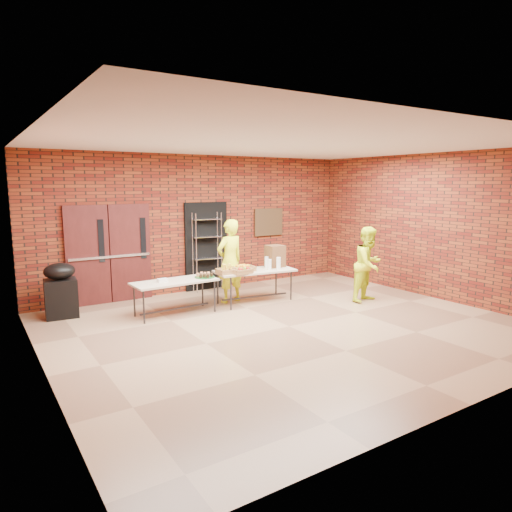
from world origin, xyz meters
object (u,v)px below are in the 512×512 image
at_px(wire_rack, 207,252).
at_px(volunteer_man, 369,264).
at_px(covered_grill, 61,290).
at_px(coffee_dispenser, 275,256).
at_px(table_right, 255,273).
at_px(volunteer_woman, 230,261).
at_px(table_left, 175,284).

bearing_deg(wire_rack, volunteer_man, -39.36).
xyz_separation_m(covered_grill, volunteer_man, (5.84, -2.29, 0.28)).
height_order(coffee_dispenser, volunteer_man, volunteer_man).
xyz_separation_m(wire_rack, table_right, (0.37, -1.53, -0.29)).
height_order(wire_rack, volunteer_woman, wire_rack).
bearing_deg(volunteer_man, covered_grill, 147.10).
bearing_deg(table_left, coffee_dispenser, -1.70).
bearing_deg(coffee_dispenser, covered_grill, 167.42).
bearing_deg(coffee_dispenser, table_right, -173.00).
height_order(table_right, covered_grill, covered_grill).
height_order(covered_grill, volunteer_woman, volunteer_woman).
distance_m(coffee_dispenser, volunteer_man, 2.04).
xyz_separation_m(wire_rack, volunteer_man, (2.48, -2.79, -0.12)).
bearing_deg(covered_grill, volunteer_woman, -6.97).
relative_size(table_left, volunteer_woman, 0.93).
distance_m(table_right, covered_grill, 3.87).
xyz_separation_m(table_right, volunteer_woman, (-0.45, 0.30, 0.25)).
bearing_deg(wire_rack, coffee_dispenser, -48.19).
height_order(wire_rack, table_right, wire_rack).
bearing_deg(wire_rack, table_right, -67.48).
xyz_separation_m(table_left, volunteer_woman, (1.38, 0.26, 0.28)).
distance_m(coffee_dispenser, covered_grill, 4.43).
bearing_deg(table_right, coffee_dispenser, 14.64).
bearing_deg(volunteer_woman, wire_rack, -103.97).
distance_m(table_left, volunteer_man, 4.15).
height_order(wire_rack, table_left, wire_rack).
height_order(wire_rack, volunteer_man, wire_rack).
xyz_separation_m(wire_rack, coffee_dispenser, (0.94, -1.46, 0.01)).
height_order(wire_rack, covered_grill, wire_rack).
height_order(table_left, coffee_dispenser, coffee_dispenser).
distance_m(table_right, volunteer_woman, 0.59).
xyz_separation_m(table_left, coffee_dispenser, (2.40, 0.03, 0.33)).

